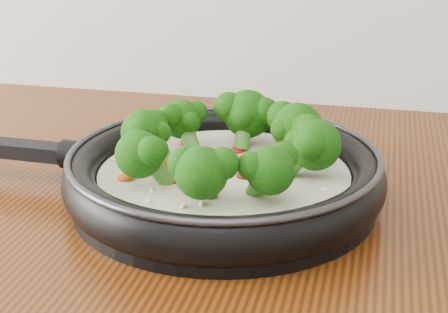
# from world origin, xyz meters

# --- Properties ---
(skillet) EXTENTS (0.52, 0.34, 0.10)m
(skillet) POSITION_xyz_m (-0.02, 1.11, 0.93)
(skillet) COLOR black
(skillet) RESTS_ON counter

